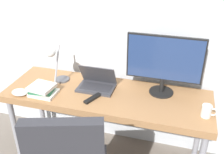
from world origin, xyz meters
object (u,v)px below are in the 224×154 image
at_px(book_stack, 42,90).
at_px(mug, 207,111).
at_px(laptop, 97,83).
at_px(monitor, 164,62).
at_px(desk_lamp, 54,60).
at_px(game_controller, 20,92).

relative_size(book_stack, mug, 1.96).
bearing_deg(mug, laptop, 169.37).
height_order(book_stack, mug, mug).
bearing_deg(mug, monitor, 145.09).
xyz_separation_m(monitor, book_stack, (-0.95, -0.31, -0.24)).
height_order(laptop, desk_lamp, desk_lamp).
height_order(desk_lamp, game_controller, desk_lamp).
distance_m(desk_lamp, mug, 1.28).
bearing_deg(desk_lamp, monitor, 9.25).
relative_size(laptop, mug, 2.76).
distance_m(book_stack, game_controller, 0.19).
bearing_deg(laptop, book_stack, -150.41).
relative_size(monitor, mug, 5.34).
xyz_separation_m(book_stack, game_controller, (-0.18, -0.05, -0.02)).
bearing_deg(book_stack, game_controller, -164.32).
distance_m(book_stack, mug, 1.31).
height_order(monitor, game_controller, monitor).
bearing_deg(book_stack, mug, 2.49).
xyz_separation_m(laptop, desk_lamp, (-0.35, -0.07, 0.21)).
relative_size(desk_lamp, book_stack, 1.75).
height_order(laptop, book_stack, laptop).
bearing_deg(game_controller, desk_lamp, 42.11).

